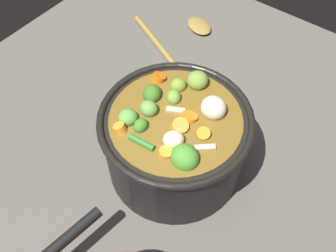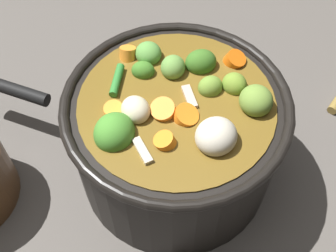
# 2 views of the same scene
# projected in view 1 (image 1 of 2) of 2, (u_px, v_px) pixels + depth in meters

# --- Properties ---
(ground_plane) EXTENTS (1.10, 1.10, 0.00)m
(ground_plane) POSITION_uv_depth(u_px,v_px,m) (175.00, 164.00, 0.75)
(ground_plane) COLOR #514C47
(cooking_pot) EXTENTS (0.26, 0.26, 0.17)m
(cooking_pot) POSITION_uv_depth(u_px,v_px,m) (175.00, 141.00, 0.68)
(cooking_pot) COLOR black
(cooking_pot) RESTS_ON ground_plane
(wooden_spoon) EXTENTS (0.20, 0.20, 0.02)m
(wooden_spoon) POSITION_uv_depth(u_px,v_px,m) (182.00, 32.00, 0.96)
(wooden_spoon) COLOR olive
(wooden_spoon) RESTS_ON ground_plane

